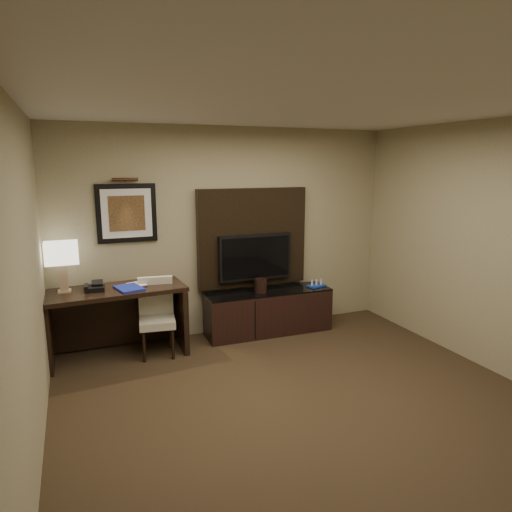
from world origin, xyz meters
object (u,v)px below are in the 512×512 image
table_lamp (62,265)px  ice_bucket (261,286)px  credenza (268,312)px  tv (255,257)px  desk_phone (95,286)px  minibar_tray (316,283)px  desk_chair (157,321)px  desk (118,322)px

table_lamp → ice_bucket: size_ratio=3.35×
credenza → tv: size_ratio=1.68×
credenza → table_lamp: 2.62m
credenza → ice_bucket: (-0.13, -0.03, 0.38)m
desk_phone → table_lamp: bearing=172.5°
credenza → table_lamp: bearing=-179.1°
ice_bucket → tv: bearing=93.1°
credenza → minibar_tray: bearing=-2.6°
desk_chair → desk_phone: (-0.65, 0.14, 0.46)m
table_lamp → minibar_tray: (3.18, -0.06, -0.51)m
table_lamp → desk_phone: 0.41m
desk → ice_bucket: (1.81, 0.02, 0.26)m
tv → minibar_tray: tv is taller
desk_chair → ice_bucket: (1.38, 0.17, 0.25)m
desk → tv: size_ratio=1.54×
desk → table_lamp: bearing=169.1°
tv → desk_chair: size_ratio=1.18×
tv → ice_bucket: tv is taller
credenza → desk_chair: (-1.51, -0.20, 0.13)m
desk → tv: bearing=1.7°
table_lamp → minibar_tray: size_ratio=2.48×
desk → tv: 1.91m
credenza → tv: (-0.13, 0.14, 0.73)m
desk → ice_bucket: bearing=-3.6°
desk → desk_phone: bearing=178.1°
desk → minibar_tray: size_ratio=6.27×
tv → minibar_tray: size_ratio=4.07×
desk_phone → ice_bucket: desk_phone is taller
ice_bucket → minibar_tray: ice_bucket is taller
ice_bucket → desk_chair: bearing=-172.9°
minibar_tray → desk: bearing=-179.9°
desk → credenza: (1.93, 0.05, -0.12)m
desk_chair → minibar_tray: size_ratio=3.44×
minibar_tray → ice_bucket: bearing=178.7°
ice_bucket → minibar_tray: (0.82, -0.02, -0.05)m
ice_bucket → credenza: bearing=12.4°
desk_chair → desk_phone: size_ratio=4.01×
tv → desk_phone: 2.04m
desk_phone → minibar_tray: desk_phone is taller
desk_phone → minibar_tray: size_ratio=0.86×
desk → credenza: 1.94m
credenza → table_lamp: size_ratio=2.76×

